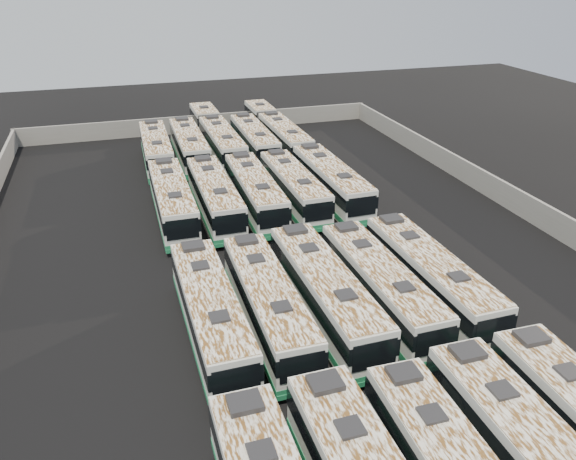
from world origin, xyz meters
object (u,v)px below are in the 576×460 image
object	(u,v)px
bus_midback_left	(215,197)
bus_back_right	(254,141)
bus_back_far_right	(276,131)
bus_midback_center	(255,192)
bus_midfront_center	(325,293)
bus_back_center	(216,135)
bus_midback_right	(294,187)
bus_midfront_left	(268,304)
bus_midback_far_left	(172,200)
bus_back_left	(189,146)
bus_midfront_far_left	(211,313)
bus_midback_far_right	(331,182)
bus_back_far_left	(156,150)
bus_midfront_right	(380,286)
bus_midfront_far_right	(430,277)

from	to	relation	value
bus_midback_left	bus_back_right	world-z (taller)	bus_midback_left
bus_back_far_right	bus_midback_center	bearing A→B (deg)	-111.99
bus_midfront_center	bus_midback_center	bearing A→B (deg)	89.00
bus_midback_left	bus_back_center	xyz separation A→B (m)	(3.55, 18.32, 0.00)
bus_midback_right	bus_back_center	size ratio (longest dim) A/B	0.63
bus_midfront_left	bus_midback_left	xyz separation A→B (m)	(0.02, 17.35, 0.03)
bus_midfront_left	bus_midfront_center	xyz separation A→B (m)	(3.61, -0.01, 0.08)
bus_midback_far_left	bus_back_left	distance (m)	15.29
bus_midfront_far_left	bus_midback_far_right	size ratio (longest dim) A/B	0.97
bus_midback_far_right	bus_back_center	distance (m)	19.52
bus_back_far_left	bus_back_center	distance (m)	7.85
bus_midfront_right	bus_midfront_center	bearing A→B (deg)	177.15
bus_back_left	bus_back_right	size ratio (longest dim) A/B	1.01
bus_midfront_far_right	bus_midback_far_left	xyz separation A→B (m)	(-14.35, 17.64, 0.02)
bus_back_far_right	bus_midfront_far_left	bearing A→B (deg)	-112.30
bus_back_far_right	bus_midfront_far_right	bearing A→B (deg)	-90.55
bus_midback_far_right	bus_back_right	world-z (taller)	bus_midback_far_right
bus_midfront_left	bus_back_left	distance (m)	32.42
bus_midfront_far_left	bus_midfront_left	size ratio (longest dim) A/B	1.01
bus_back_far_left	bus_midfront_far_right	bearing A→B (deg)	-65.17
bus_back_center	bus_back_right	world-z (taller)	bus_back_center
bus_midback_far_left	bus_midback_far_right	size ratio (longest dim) A/B	0.98
bus_midback_center	bus_midback_far_right	xyz separation A→B (m)	(7.20, 0.20, 0.05)
bus_back_far_left	bus_back_left	xyz separation A→B (m)	(3.56, 0.07, 0.02)
bus_midback_far_left	bus_back_left	xyz separation A→B (m)	(3.59, 14.87, -0.02)
bus_back_far_left	bus_back_far_right	xyz separation A→B (m)	(14.33, 3.31, -0.02)
bus_back_left	bus_back_center	size ratio (longest dim) A/B	0.64
bus_midfront_far_left	bus_midback_right	xyz separation A→B (m)	(10.65, 17.46, -0.03)
bus_midfront_far_right	bus_back_far_right	size ratio (longest dim) A/B	0.66
bus_midback_left	bus_midback_center	size ratio (longest dim) A/B	1.00
bus_midfront_center	bus_back_center	size ratio (longest dim) A/B	0.66
bus_midfront_left	bus_midfront_right	size ratio (longest dim) A/B	0.99
bus_midfront_far_left	bus_midfront_center	size ratio (longest dim) A/B	0.97
bus_midfront_left	bus_back_center	bearing A→B (deg)	84.44
bus_midback_far_left	bus_back_center	world-z (taller)	bus_midback_far_left
bus_midfront_center	bus_midback_far_left	xyz separation A→B (m)	(-7.18, 17.57, -0.03)
bus_midback_left	bus_midback_center	bearing A→B (deg)	-0.38
bus_back_left	bus_back_far_right	xyz separation A→B (m)	(10.77, 3.25, -0.04)
bus_midback_right	bus_back_far_right	world-z (taller)	bus_back_far_right
bus_midfront_right	bus_midback_center	size ratio (longest dim) A/B	0.99
bus_back_right	bus_midfront_far_right	bearing A→B (deg)	-83.51
bus_midback_far_right	bus_midfront_right	bearing A→B (deg)	-102.19
bus_midfront_far_left	bus_back_center	world-z (taller)	bus_back_center
bus_midback_left	bus_back_far_left	xyz separation A→B (m)	(-3.56, 15.00, -0.03)
bus_midfront_center	bus_midfront_far_right	size ratio (longest dim) A/B	1.03
bus_midback_far_left	bus_midfront_far_left	bearing A→B (deg)	-89.48
bus_midback_right	bus_back_far_right	distance (m)	18.51
bus_midfront_far_right	bus_back_right	size ratio (longest dim) A/B	1.02
bus_midback_right	bus_back_right	xyz separation A→B (m)	(0.05, 14.74, 0.02)
bus_midfront_far_right	bus_midback_left	bearing A→B (deg)	120.64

